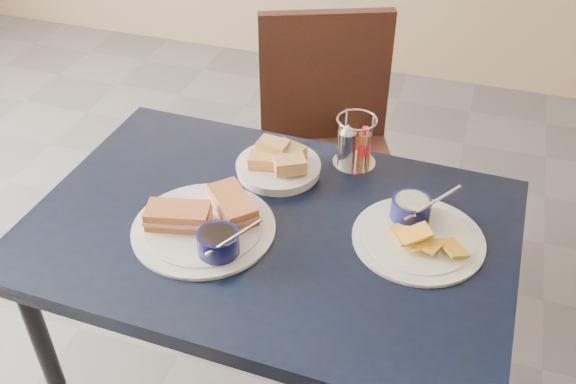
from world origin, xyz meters
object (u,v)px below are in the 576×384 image
(sandwich_plate, at_px, (207,223))
(condiment_caddy, at_px, (353,145))
(bread_basket, at_px, (279,164))
(plantain_plate, at_px, (416,228))
(chair_far, at_px, (336,136))
(dining_table, at_px, (271,249))

(sandwich_plate, height_order, condiment_caddy, condiment_caddy)
(bread_basket, bearing_deg, condiment_caddy, 29.63)
(condiment_caddy, bearing_deg, bread_basket, -150.37)
(plantain_plate, distance_m, condiment_caddy, 0.30)
(plantain_plate, height_order, bread_basket, plantain_plate)
(sandwich_plate, height_order, plantain_plate, same)
(chair_far, height_order, plantain_plate, chair_far)
(sandwich_plate, distance_m, bread_basket, 0.27)
(sandwich_plate, bearing_deg, chair_far, 83.00)
(dining_table, distance_m, sandwich_plate, 0.17)
(plantain_plate, bearing_deg, condiment_caddy, 131.43)
(plantain_plate, height_order, condiment_caddy, condiment_caddy)
(plantain_plate, xyz_separation_m, condiment_caddy, (-0.20, 0.22, 0.04))
(chair_far, height_order, condiment_caddy, chair_far)
(dining_table, distance_m, bread_basket, 0.23)
(chair_far, height_order, sandwich_plate, chair_far)
(chair_far, xyz_separation_m, condiment_caddy, (0.15, -0.45, 0.28))
(dining_table, bearing_deg, sandwich_plate, -153.13)
(bread_basket, relative_size, condiment_caddy, 1.53)
(dining_table, height_order, sandwich_plate, sandwich_plate)
(sandwich_plate, height_order, bread_basket, sandwich_plate)
(condiment_caddy, bearing_deg, dining_table, -112.39)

